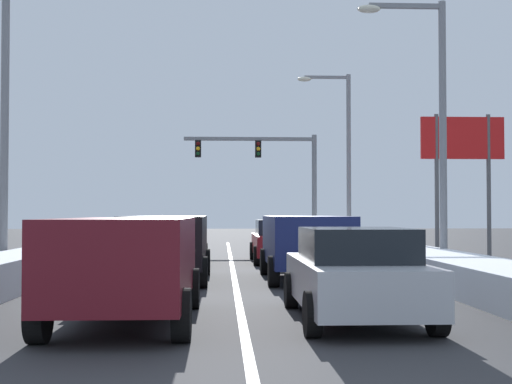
{
  "coord_description": "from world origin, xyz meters",
  "views": [
    {
      "loc": [
        -0.32,
        -4.79,
        1.75
      ],
      "look_at": [
        0.99,
        22.78,
        2.57
      ],
      "focal_mm": 49.71,
      "sensor_mm": 36.0,
      "label": 1
    }
  ],
  "objects_px": {
    "sedan_tan_center_lane_third": "(177,242)",
    "street_lamp_right_mid": "(431,109)",
    "sedan_silver_right_lane_nearest": "(355,274)",
    "roadside_sign_right": "(463,153)",
    "suv_navy_right_lane_second": "(305,241)",
    "suv_black_center_lane_second": "(167,242)",
    "traffic_light_gantry": "(273,165)",
    "street_lamp_right_far": "(342,145)",
    "suv_maroon_center_lane_nearest": "(127,259)",
    "sedan_red_right_lane_third": "(280,241)",
    "street_lamp_left_mid": "(19,100)"
  },
  "relations": [
    {
      "from": "sedan_silver_right_lane_nearest",
      "to": "suv_maroon_center_lane_nearest",
      "type": "relative_size",
      "value": 0.92
    },
    {
      "from": "street_lamp_right_mid",
      "to": "street_lamp_right_far",
      "type": "relative_size",
      "value": 0.93
    },
    {
      "from": "suv_navy_right_lane_second",
      "to": "sedan_tan_center_lane_third",
      "type": "distance_m",
      "value": 6.82
    },
    {
      "from": "traffic_light_gantry",
      "to": "sedan_tan_center_lane_third",
      "type": "bearing_deg",
      "value": -105.6
    },
    {
      "from": "suv_maroon_center_lane_nearest",
      "to": "street_lamp_left_mid",
      "type": "distance_m",
      "value": 9.81
    },
    {
      "from": "sedan_red_right_lane_third",
      "to": "roadside_sign_right",
      "type": "height_order",
      "value": "roadside_sign_right"
    },
    {
      "from": "sedan_tan_center_lane_third",
      "to": "street_lamp_right_mid",
      "type": "distance_m",
      "value": 9.38
    },
    {
      "from": "sedan_tan_center_lane_third",
      "to": "street_lamp_right_mid",
      "type": "relative_size",
      "value": 0.56
    },
    {
      "from": "street_lamp_right_far",
      "to": "sedan_silver_right_lane_nearest",
      "type": "bearing_deg",
      "value": -99.15
    },
    {
      "from": "suv_maroon_center_lane_nearest",
      "to": "sedan_tan_center_lane_third",
      "type": "relative_size",
      "value": 1.09
    },
    {
      "from": "traffic_light_gantry",
      "to": "street_lamp_right_far",
      "type": "height_order",
      "value": "street_lamp_right_far"
    },
    {
      "from": "suv_maroon_center_lane_nearest",
      "to": "street_lamp_right_mid",
      "type": "height_order",
      "value": "street_lamp_right_mid"
    },
    {
      "from": "traffic_light_gantry",
      "to": "street_lamp_right_mid",
      "type": "distance_m",
      "value": 19.62
    },
    {
      "from": "sedan_silver_right_lane_nearest",
      "to": "roadside_sign_right",
      "type": "bearing_deg",
      "value": 65.05
    },
    {
      "from": "suv_black_center_lane_second",
      "to": "street_lamp_right_mid",
      "type": "height_order",
      "value": "street_lamp_right_mid"
    },
    {
      "from": "sedan_tan_center_lane_third",
      "to": "street_lamp_left_mid",
      "type": "xyz_separation_m",
      "value": [
        -4.0,
        -4.7,
        4.07
      ]
    },
    {
      "from": "roadside_sign_right",
      "to": "suv_maroon_center_lane_nearest",
      "type": "bearing_deg",
      "value": -125.18
    },
    {
      "from": "street_lamp_right_mid",
      "to": "street_lamp_right_far",
      "type": "bearing_deg",
      "value": 91.07
    },
    {
      "from": "street_lamp_right_far",
      "to": "suv_maroon_center_lane_nearest",
      "type": "bearing_deg",
      "value": -107.59
    },
    {
      "from": "suv_navy_right_lane_second",
      "to": "street_lamp_right_far",
      "type": "height_order",
      "value": "street_lamp_right_far"
    },
    {
      "from": "suv_black_center_lane_second",
      "to": "street_lamp_left_mid",
      "type": "relative_size",
      "value": 0.61
    },
    {
      "from": "suv_maroon_center_lane_nearest",
      "to": "traffic_light_gantry",
      "type": "bearing_deg",
      "value": 81.27
    },
    {
      "from": "sedan_silver_right_lane_nearest",
      "to": "street_lamp_right_far",
      "type": "relative_size",
      "value": 0.52
    },
    {
      "from": "suv_maroon_center_lane_nearest",
      "to": "suv_black_center_lane_second",
      "type": "xyz_separation_m",
      "value": [
        0.08,
        6.93,
        0.0
      ]
    },
    {
      "from": "suv_navy_right_lane_second",
      "to": "traffic_light_gantry",
      "type": "bearing_deg",
      "value": 88.07
    },
    {
      "from": "street_lamp_right_mid",
      "to": "sedan_red_right_lane_third",
      "type": "bearing_deg",
      "value": 133.21
    },
    {
      "from": "street_lamp_left_mid",
      "to": "traffic_light_gantry",
      "type": "bearing_deg",
      "value": 67.69
    },
    {
      "from": "suv_navy_right_lane_second",
      "to": "sedan_red_right_lane_third",
      "type": "distance_m",
      "value": 6.63
    },
    {
      "from": "suv_maroon_center_lane_nearest",
      "to": "traffic_light_gantry",
      "type": "distance_m",
      "value": 29.18
    },
    {
      "from": "sedan_red_right_lane_third",
      "to": "sedan_tan_center_lane_third",
      "type": "bearing_deg",
      "value": -165.82
    },
    {
      "from": "suv_black_center_lane_second",
      "to": "sedan_red_right_lane_third",
      "type": "bearing_deg",
      "value": 62.88
    },
    {
      "from": "sedan_tan_center_lane_third",
      "to": "street_lamp_right_mid",
      "type": "bearing_deg",
      "value": -24.41
    },
    {
      "from": "sedan_silver_right_lane_nearest",
      "to": "street_lamp_left_mid",
      "type": "bearing_deg",
      "value": 134.0
    },
    {
      "from": "sedan_silver_right_lane_nearest",
      "to": "suv_navy_right_lane_second",
      "type": "bearing_deg",
      "value": 89.95
    },
    {
      "from": "sedan_red_right_lane_third",
      "to": "street_lamp_right_mid",
      "type": "relative_size",
      "value": 0.56
    },
    {
      "from": "suv_navy_right_lane_second",
      "to": "sedan_silver_right_lane_nearest",
      "type": "bearing_deg",
      "value": -90.05
    },
    {
      "from": "suv_black_center_lane_second",
      "to": "traffic_light_gantry",
      "type": "distance_m",
      "value": 22.4
    },
    {
      "from": "suv_navy_right_lane_second",
      "to": "traffic_light_gantry",
      "type": "relative_size",
      "value": 0.65
    },
    {
      "from": "street_lamp_right_mid",
      "to": "street_lamp_right_far",
      "type": "distance_m",
      "value": 14.08
    },
    {
      "from": "sedan_silver_right_lane_nearest",
      "to": "street_lamp_left_mid",
      "type": "relative_size",
      "value": 0.56
    },
    {
      "from": "roadside_sign_right",
      "to": "suv_navy_right_lane_second",
      "type": "bearing_deg",
      "value": -130.97
    },
    {
      "from": "suv_maroon_center_lane_nearest",
      "to": "street_lamp_left_mid",
      "type": "xyz_separation_m",
      "value": [
        -4.03,
        8.09,
        3.81
      ]
    },
    {
      "from": "suv_black_center_lane_second",
      "to": "roadside_sign_right",
      "type": "height_order",
      "value": "roadside_sign_right"
    },
    {
      "from": "traffic_light_gantry",
      "to": "street_lamp_right_mid",
      "type": "xyz_separation_m",
      "value": [
        3.28,
        -19.34,
        0.33
      ]
    },
    {
      "from": "suv_maroon_center_lane_nearest",
      "to": "street_lamp_right_far",
      "type": "xyz_separation_m",
      "value": [
        7.41,
        23.37,
        4.12
      ]
    },
    {
      "from": "street_lamp_right_far",
      "to": "street_lamp_right_mid",
      "type": "bearing_deg",
      "value": -88.93
    },
    {
      "from": "traffic_light_gantry",
      "to": "roadside_sign_right",
      "type": "bearing_deg",
      "value": -65.41
    },
    {
      "from": "street_lamp_right_mid",
      "to": "suv_navy_right_lane_second",
      "type": "bearing_deg",
      "value": -150.87
    },
    {
      "from": "sedan_red_right_lane_third",
      "to": "street_lamp_left_mid",
      "type": "relative_size",
      "value": 0.56
    },
    {
      "from": "suv_navy_right_lane_second",
      "to": "street_lamp_right_mid",
      "type": "height_order",
      "value": "street_lamp_right_mid"
    }
  ]
}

